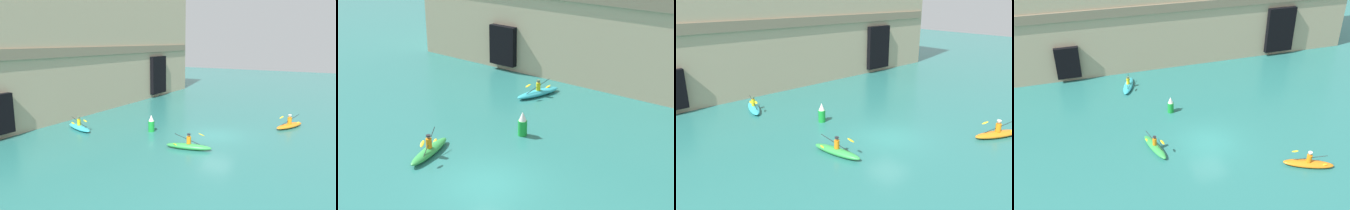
% 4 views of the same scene
% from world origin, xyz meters
% --- Properties ---
extents(ground_plane, '(120.00, 120.00, 0.00)m').
position_xyz_m(ground_plane, '(0.00, 0.00, 0.00)').
color(ground_plane, '#28706B').
extents(cliff_bluff, '(39.34, 7.62, 14.50)m').
position_xyz_m(cliff_bluff, '(2.16, 17.28, 7.23)').
color(cliff_bluff, tan).
rests_on(cliff_bluff, ground).
extents(kayak_green, '(1.34, 3.24, 1.17)m').
position_xyz_m(kayak_green, '(-4.04, 0.40, 0.24)').
color(kayak_green, green).
rests_on(kayak_green, ground).
extents(kayak_cyan, '(1.85, 3.45, 1.10)m').
position_xyz_m(kayak_cyan, '(-4.03, 10.58, 0.22)').
color(kayak_cyan, '#33B2C6').
rests_on(kayak_cyan, ground).
extents(kayak_orange, '(3.35, 2.12, 1.15)m').
position_xyz_m(kayak_orange, '(5.30, -4.56, 0.23)').
color(kayak_orange, orange).
rests_on(kayak_orange, ground).
extents(marker_buoy, '(0.51, 0.51, 1.40)m').
position_xyz_m(marker_buoy, '(-1.51, 5.04, 0.65)').
color(marker_buoy, green).
rests_on(marker_buoy, ground).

